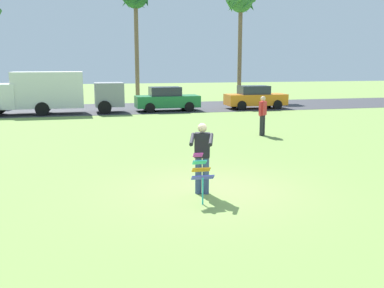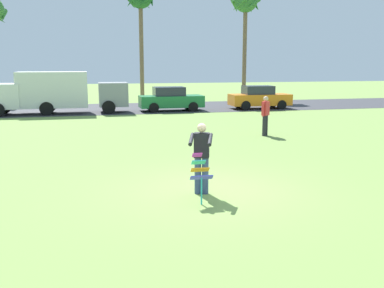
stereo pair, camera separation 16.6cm
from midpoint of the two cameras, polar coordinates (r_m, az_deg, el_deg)
ground_plane at (r=11.03m, az=2.15°, el=-6.06°), size 120.00×120.00×0.00m
road_strip at (r=31.48m, az=-8.70°, el=4.61°), size 120.00×8.00×0.01m
person_kite_flyer at (r=10.54m, az=0.87°, el=-1.51°), size 0.69×0.76×1.73m
kite_held at (r=9.93m, az=0.71°, el=-3.54°), size 0.52×0.64×1.10m
parked_truck_grey_van at (r=28.86m, az=-16.64°, el=6.58°), size 6.71×2.14×2.62m
parked_car_green at (r=29.39m, az=-3.46°, el=5.81°), size 4.22×1.87×1.60m
parked_car_orange at (r=31.18m, az=8.04°, el=5.99°), size 4.24×1.91×1.60m
palm_tree_right_near at (r=39.55m, az=-7.45°, el=17.84°), size 2.58×2.71×9.82m
palm_tree_centre_far at (r=39.95m, az=6.21°, el=17.43°), size 2.58×2.71×9.55m
person_walker_near at (r=19.47m, az=8.91°, el=3.82°), size 0.45×0.41×1.73m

